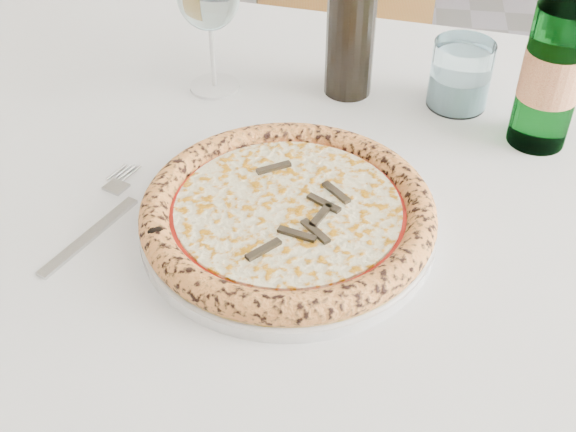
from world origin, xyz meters
The scene contains 8 objects.
dining_table centered at (-0.13, 0.12, 0.67)m, with size 1.60×1.06×0.76m.
chair_far centered at (-0.12, 0.93, 0.53)m, with size 0.51×0.51×0.93m.
plate centered at (-0.13, 0.02, 0.76)m, with size 0.31×0.31×0.02m.
pizza centered at (-0.13, 0.02, 0.78)m, with size 0.31×0.31×0.03m.
fork centered at (-0.34, 0.00, 0.76)m, with size 0.07×0.20×0.00m.
tumbler centered at (0.05, 0.30, 0.79)m, with size 0.08×0.08×0.09m.
beer_bottle centered at (0.15, 0.23, 0.87)m, with size 0.07×0.07×0.27m.
wine_bottle centered at (-0.10, 0.32, 0.87)m, with size 0.06×0.06×0.26m.
Camera 1 is at (-0.05, -0.56, 1.26)m, focal length 45.00 mm.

